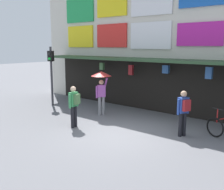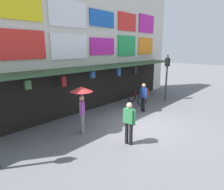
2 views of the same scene
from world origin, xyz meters
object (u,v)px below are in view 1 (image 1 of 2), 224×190
bicycle_parked (224,124)px  pedestrian_in_green (74,104)px  pedestrian_with_umbrella (101,81)px  traffic_light_near (51,67)px  pedestrian_in_red (183,110)px

bicycle_parked → pedestrian_in_green: pedestrian_in_green is taller
pedestrian_in_green → pedestrian_with_umbrella: size_ratio=0.81×
traffic_light_near → pedestrian_with_umbrella: bearing=2.5°
bicycle_parked → pedestrian_with_umbrella: pedestrian_with_umbrella is taller
pedestrian_with_umbrella → pedestrian_in_green: bearing=-77.3°
traffic_light_near → bicycle_parked: traffic_light_near is taller
bicycle_parked → pedestrian_with_umbrella: 5.61m
traffic_light_near → pedestrian_in_green: 4.64m
traffic_light_near → pedestrian_with_umbrella: traffic_light_near is taller
pedestrian_in_red → pedestrian_in_green: bearing=-155.1°
bicycle_parked → pedestrian_in_red: bearing=-132.3°
bicycle_parked → pedestrian_in_green: bearing=-148.8°
pedestrian_in_red → bicycle_parked: bearing=47.7°
pedestrian_in_green → bicycle_parked: bearing=31.2°
pedestrian_in_green → pedestrian_in_red: bearing=24.9°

